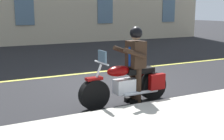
# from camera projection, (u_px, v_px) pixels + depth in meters

# --- Properties ---
(ground_plane) EXTENTS (80.00, 80.00, 0.00)m
(ground_plane) POSITION_uv_depth(u_px,v_px,m) (120.00, 86.00, 8.44)
(ground_plane) COLOR black
(lane_center_stripe) EXTENTS (60.00, 0.16, 0.01)m
(lane_center_stripe) POSITION_uv_depth(u_px,v_px,m) (92.00, 73.00, 10.18)
(lane_center_stripe) COLOR #E5DB4C
(lane_center_stripe) RESTS_ON ground_plane
(motorcycle_main) EXTENTS (2.22, 0.64, 1.26)m
(motorcycle_main) POSITION_uv_depth(u_px,v_px,m) (128.00, 84.00, 6.76)
(motorcycle_main) COLOR black
(motorcycle_main) RESTS_ON ground_plane
(rider_main) EXTENTS (0.63, 0.56, 1.74)m
(rider_main) POSITION_uv_depth(u_px,v_px,m) (135.00, 58.00, 6.73)
(rider_main) COLOR black
(rider_main) RESTS_ON ground_plane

